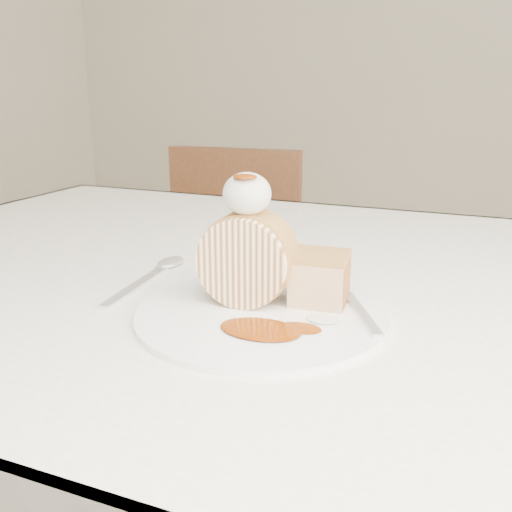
% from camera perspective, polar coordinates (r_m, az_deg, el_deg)
% --- Properties ---
extents(table, '(1.40, 0.90, 0.75)m').
position_cam_1_polar(table, '(0.78, 3.60, -7.91)').
color(table, white).
rests_on(table, ground).
extents(chair_far, '(0.41, 0.41, 0.82)m').
position_cam_1_polar(chair_far, '(1.77, -1.00, -0.32)').
color(chair_far, brown).
rests_on(chair_far, ground).
extents(plate, '(0.29, 0.29, 0.01)m').
position_cam_1_polar(plate, '(0.60, 0.52, -5.84)').
color(plate, white).
rests_on(plate, table).
extents(roulade_slice, '(0.10, 0.06, 0.10)m').
position_cam_1_polar(roulade_slice, '(0.61, -0.89, -0.27)').
color(roulade_slice, '#FFE8B1').
rests_on(roulade_slice, plate).
extents(cake_chunk, '(0.06, 0.06, 0.05)m').
position_cam_1_polar(cake_chunk, '(0.62, 6.38, -2.53)').
color(cake_chunk, '#AA7A40').
rests_on(cake_chunk, plate).
extents(whipped_cream, '(0.05, 0.05, 0.04)m').
position_cam_1_polar(whipped_cream, '(0.59, -0.91, 6.24)').
color(whipped_cream, silver).
rests_on(whipped_cream, roulade_slice).
extents(caramel_drizzle, '(0.03, 0.02, 0.01)m').
position_cam_1_polar(caramel_drizzle, '(0.58, -1.09, 8.48)').
color(caramel_drizzle, '#6D2804').
rests_on(caramel_drizzle, whipped_cream).
extents(caramel_pool, '(0.09, 0.06, 0.00)m').
position_cam_1_polar(caramel_pool, '(0.56, 0.43, -7.31)').
color(caramel_pool, '#6D2804').
rests_on(caramel_pool, plate).
extents(fork, '(0.09, 0.15, 0.00)m').
position_cam_1_polar(fork, '(0.60, 10.53, -5.65)').
color(fork, silver).
rests_on(fork, plate).
extents(spoon, '(0.04, 0.18, 0.00)m').
position_cam_1_polar(spoon, '(0.70, -11.90, -2.98)').
color(spoon, silver).
rests_on(spoon, table).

